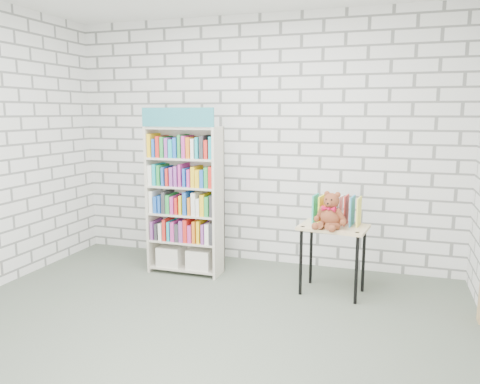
% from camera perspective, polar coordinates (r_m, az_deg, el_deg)
% --- Properties ---
extents(ground, '(4.50, 4.50, 0.00)m').
position_cam_1_polar(ground, '(3.87, -6.12, -16.90)').
color(ground, '#4F594B').
rests_on(ground, ground).
extents(room_shell, '(4.52, 4.02, 2.81)m').
position_cam_1_polar(room_shell, '(3.47, -6.66, 10.50)').
color(room_shell, silver).
rests_on(room_shell, ground).
extents(bookshelf, '(0.79, 0.31, 1.78)m').
position_cam_1_polar(bookshelf, '(5.05, -6.70, -0.85)').
color(bookshelf, beige).
rests_on(bookshelf, ground).
extents(display_table, '(0.67, 0.51, 0.67)m').
position_cam_1_polar(display_table, '(4.55, 11.30, -5.20)').
color(display_table, '#DBB983').
rests_on(display_table, ground).
extents(table_books, '(0.46, 0.25, 0.26)m').
position_cam_1_polar(table_books, '(4.60, 11.70, -2.21)').
color(table_books, teal).
rests_on(table_books, display_table).
extents(teddy_bear, '(0.31, 0.31, 0.34)m').
position_cam_1_polar(teddy_bear, '(4.41, 10.96, -2.59)').
color(teddy_bear, brown).
rests_on(teddy_bear, display_table).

